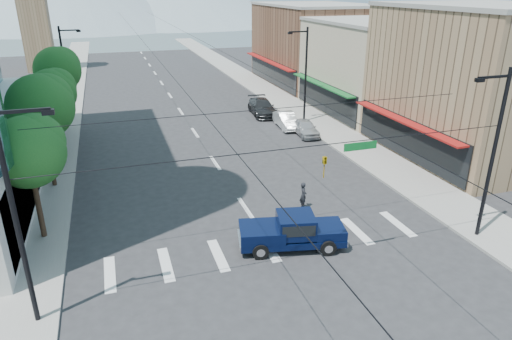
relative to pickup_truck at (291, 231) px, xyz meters
The scene contains 18 objects.
ground 1.74m from the pickup_truck, 130.31° to the right, with size 160.00×160.00×0.00m, color #28282B.
sidewalk_left 41.00m from the pickup_truck, 108.40° to the left, with size 4.00×120.00×0.15m, color gray.
sidewalk_right 40.45m from the pickup_truck, 74.12° to the left, with size 4.00×120.00×0.15m, color gray.
shop_near 21.52m from the pickup_truck, 25.01° to the left, with size 12.00×14.00×11.00m, color #8C6B4C.
shop_mid 30.00m from the pickup_truck, 50.22° to the left, with size 12.00×14.00×9.00m, color tan.
shop_far 43.50m from the pickup_truck, 63.89° to the left, with size 12.00×18.00×10.00m, color brown.
tree_near 13.62m from the pickup_truck, 157.43° to the left, with size 3.65×3.64×6.71m.
tree_midnear 17.59m from the pickup_truck, 135.04° to the left, with size 4.09×4.09×7.52m.
tree_midfar 22.83m from the pickup_truck, 122.31° to the left, with size 3.65×3.64×6.71m.
tree_far 29.00m from the pickup_truck, 114.80° to the left, with size 4.09×4.09×7.52m.
signal_rig 4.31m from the pickup_truck, 109.50° to the right, with size 21.80×0.20×9.00m.
lamp_pole_nw 31.39m from the pickup_truck, 111.88° to the left, with size 2.00×0.25×9.00m.
lamp_pole_ne 23.39m from the pickup_truck, 65.03° to the left, with size 2.00×0.25×9.00m.
pickup_truck is the anchor object (origin of this frame).
pedestrian 4.56m from the pickup_truck, 58.76° to the left, with size 0.61×0.40×1.68m, color black.
parked_car_near 19.03m from the pickup_truck, 64.03° to the left, with size 1.65×4.11×1.40m, color #ACADB1.
parked_car_mid 21.24m from the pickup_truck, 69.06° to the left, with size 1.51×4.34×1.43m, color white.
parked_car_far 25.87m from the pickup_truck, 74.52° to the left, with size 2.23×5.49×1.59m, color #272729.
Camera 1 is at (-7.05, -17.59, 12.52)m, focal length 32.00 mm.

